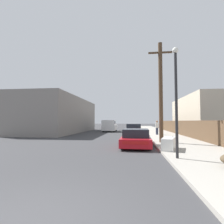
% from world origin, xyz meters
% --- Properties ---
extents(sidewalk_curb, '(4.20, 63.00, 0.12)m').
position_xyz_m(sidewalk_curb, '(5.30, 23.50, 0.06)').
color(sidewalk_curb, '#9E998E').
rests_on(sidewalk_curb, ground).
extents(discarded_fridge, '(1.14, 1.91, 0.69)m').
position_xyz_m(discarded_fridge, '(3.75, 7.80, 0.45)').
color(discarded_fridge, silver).
rests_on(discarded_fridge, sidewalk_curb).
extents(parked_sports_car_red, '(2.00, 4.47, 1.19)m').
position_xyz_m(parked_sports_car_red, '(1.92, 9.48, 0.55)').
color(parked_sports_car_red, red).
rests_on(parked_sports_car_red, ground).
extents(car_parked_mid, '(1.92, 4.53, 1.38)m').
position_xyz_m(car_parked_mid, '(1.79, 18.56, 0.64)').
color(car_parked_mid, gray).
rests_on(car_parked_mid, ground).
extents(pickup_truck, '(2.10, 5.30, 1.84)m').
position_xyz_m(pickup_truck, '(-2.03, 25.71, 0.92)').
color(pickup_truck, silver).
rests_on(pickup_truck, ground).
extents(utility_pole, '(1.80, 0.31, 7.65)m').
position_xyz_m(utility_pole, '(3.86, 11.09, 4.05)').
color(utility_pole, '#4C3826').
rests_on(utility_pole, sidewalk_curb).
extents(street_lamp, '(0.26, 0.26, 4.87)m').
position_xyz_m(street_lamp, '(3.62, 5.38, 2.93)').
color(street_lamp, '#232326').
rests_on(street_lamp, sidewalk_curb).
extents(wooden_fence, '(0.08, 31.37, 1.64)m').
position_xyz_m(wooden_fence, '(7.25, 16.77, 0.94)').
color(wooden_fence, brown).
rests_on(wooden_fence, sidewalk_curb).
extents(building_left_block, '(7.00, 17.51, 5.16)m').
position_xyz_m(building_left_block, '(-9.46, 23.48, 2.58)').
color(building_left_block, gray).
rests_on(building_left_block, ground).
extents(building_right_house, '(6.00, 13.28, 5.16)m').
position_xyz_m(building_right_house, '(11.91, 23.79, 2.58)').
color(building_right_house, beige).
rests_on(building_right_house, ground).
extents(pedestrian, '(0.34, 0.34, 1.67)m').
position_xyz_m(pedestrian, '(4.56, 18.70, 0.97)').
color(pedestrian, '#282D42').
rests_on(pedestrian, sidewalk_curb).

